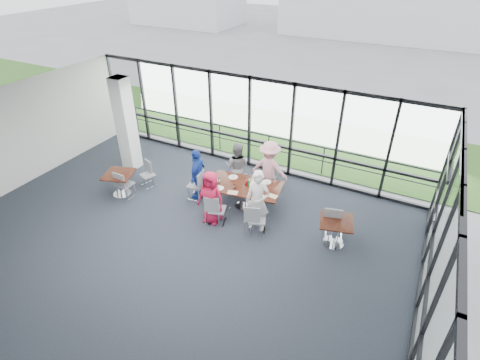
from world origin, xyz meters
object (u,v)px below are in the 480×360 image
at_px(structural_column, 126,125).
at_px(side_table_right, 336,225).
at_px(diner_near_left, 211,198).
at_px(diner_far_left, 237,167).
at_px(chair_spare_lb, 148,175).
at_px(main_table, 245,188).
at_px(chair_main_fr, 269,178).
at_px(chair_main_fl, 239,175).
at_px(side_table_left, 119,177).
at_px(chair_main_nr, 257,219).
at_px(chair_main_end, 196,185).
at_px(diner_near_right, 258,201).
at_px(diner_end, 198,174).
at_px(chair_spare_la, 125,184).
at_px(diner_far_right, 269,168).
at_px(chair_main_nl, 217,209).
at_px(chair_spare_r, 336,221).

height_order(structural_column, side_table_right, structural_column).
bearing_deg(diner_near_left, diner_far_left, 92.29).
distance_m(diner_far_left, chair_spare_lb, 2.92).
relative_size(main_table, chair_main_fr, 2.56).
bearing_deg(diner_near_left, main_table, 61.74).
xyz_separation_m(diner_near_left, chair_main_fl, (-0.16, 1.99, -0.38)).
xyz_separation_m(side_table_left, chair_main_nr, (4.57, 0.25, -0.17)).
distance_m(chair_main_end, chair_spare_lb, 1.77).
relative_size(diner_far_left, chair_main_fl, 2.00).
bearing_deg(diner_far_left, diner_near_right, 125.01).
bearing_deg(side_table_right, side_table_left, -173.28).
distance_m(chair_main_fr, chair_spare_lb, 3.89).
bearing_deg(diner_end, chair_main_fr, 114.77).
relative_size(chair_main_nr, chair_spare_lb, 1.12).
height_order(chair_main_fl, chair_main_fr, chair_main_fr).
height_order(main_table, chair_main_fr, chair_main_fr).
distance_m(chair_main_fl, chair_spare_la, 3.55).
height_order(side_table_right, diner_near_right, diner_near_right).
distance_m(main_table, side_table_left, 3.91).
distance_m(diner_far_right, chair_main_end, 2.29).
height_order(chair_main_end, chair_spare_la, chair_main_end).
bearing_deg(chair_main_nl, side_table_left, 165.25).
bearing_deg(diner_near_left, chair_spare_lb, 165.44).
bearing_deg(chair_spare_la, chair_main_nr, 4.58).
height_order(side_table_left, diner_near_right, diner_near_right).
xyz_separation_m(structural_column, diner_near_right, (5.36, -1.07, -0.70)).
relative_size(structural_column, chair_main_fl, 3.91).
bearing_deg(diner_end, main_table, 85.03).
xyz_separation_m(side_table_right, chair_spare_la, (-6.31, -0.80, -0.17)).
xyz_separation_m(diner_far_left, chair_main_fl, (-0.04, 0.21, -0.41)).
distance_m(diner_end, chair_main_end, 0.36).
xyz_separation_m(diner_far_left, chair_main_nl, (0.31, -1.78, -0.37)).
bearing_deg(chair_main_nr, chair_main_fl, 108.95).
bearing_deg(chair_main_nr, structural_column, 146.81).
bearing_deg(diner_far_right, chair_main_fl, 1.27).
relative_size(diner_far_left, diner_end, 1.00).
height_order(chair_main_nr, chair_main_fl, chair_main_nr).
relative_size(structural_column, chair_spare_la, 3.54).
bearing_deg(diner_far_right, chair_main_fr, -68.14).
xyz_separation_m(structural_column, side_table_left, (0.88, -1.52, -0.97)).
height_order(structural_column, chair_spare_r, structural_column).
xyz_separation_m(diner_far_right, chair_main_nr, (0.51, -1.93, -0.44)).
xyz_separation_m(side_table_right, chair_main_nl, (-3.14, -0.62, -0.18)).
bearing_deg(chair_spare_la, side_table_left, 174.33).
bearing_deg(side_table_left, chair_main_nr, 3.10).
height_order(diner_near_left, diner_near_right, diner_near_right).
bearing_deg(chair_main_nr, chair_spare_r, 3.79).
bearing_deg(diner_far_left, main_table, 122.50).
height_order(diner_end, chair_main_fl, diner_end).
xyz_separation_m(chair_main_nl, chair_spare_la, (-3.17, -0.18, 0.00)).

